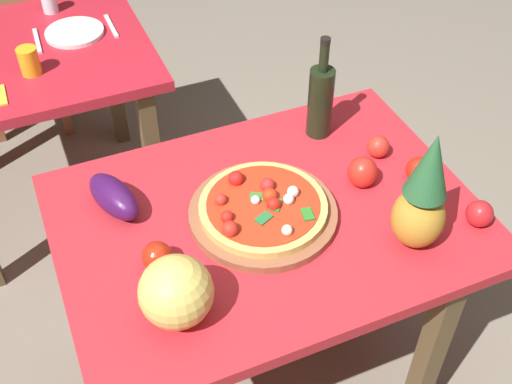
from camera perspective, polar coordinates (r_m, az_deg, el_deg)
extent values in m
plane|color=gray|center=(2.36, 0.79, -15.25)|extent=(10.00, 10.00, 0.00)
cube|color=brown|center=(2.01, 15.05, -14.07)|extent=(0.06, 0.06, 0.73)
cube|color=brown|center=(2.21, -11.60, -5.79)|extent=(0.06, 0.06, 0.73)
cube|color=brown|center=(2.37, 5.40, -0.67)|extent=(0.06, 0.06, 0.73)
cube|color=red|center=(1.76, 1.03, -2.53)|extent=(1.13, 0.82, 0.04)
cube|color=brown|center=(2.52, -9.01, 2.11)|extent=(0.06, 0.06, 0.73)
cube|color=brown|center=(3.07, -12.69, 9.97)|extent=(0.06, 0.06, 0.73)
cube|color=red|center=(2.55, -19.75, 11.25)|extent=(0.89, 0.79, 0.04)
cube|color=brown|center=(3.54, -16.67, 10.98)|extent=(0.04, 0.04, 0.41)
cube|color=brown|center=(3.26, -16.88, 7.91)|extent=(0.04, 0.04, 0.41)
cube|color=brown|center=(3.31, -20.42, 12.27)|extent=(0.48, 0.48, 0.04)
cube|color=brown|center=(3.05, -21.74, 14.02)|extent=(0.40, 0.13, 0.40)
cylinder|color=brown|center=(1.73, 0.65, -1.96)|extent=(0.40, 0.40, 0.02)
cylinder|color=#E1B75F|center=(1.71, 0.65, -1.41)|extent=(0.34, 0.34, 0.02)
cylinder|color=red|center=(1.70, 0.66, -1.10)|extent=(0.30, 0.30, 0.00)
sphere|color=red|center=(1.62, -2.32, -3.30)|extent=(0.04, 0.04, 0.04)
sphere|color=red|center=(1.71, 1.24, -0.29)|extent=(0.04, 0.04, 0.04)
sphere|color=red|center=(1.76, -1.79, 1.21)|extent=(0.04, 0.04, 0.04)
sphere|color=red|center=(1.74, 1.04, 0.62)|extent=(0.04, 0.04, 0.04)
sphere|color=red|center=(1.66, -2.59, -2.22)|extent=(0.03, 0.03, 0.03)
sphere|color=red|center=(1.70, -3.15, -0.68)|extent=(0.03, 0.03, 0.03)
sphere|color=red|center=(1.69, 1.58, -1.07)|extent=(0.04, 0.04, 0.04)
cube|color=#2C8029|center=(1.67, 4.60, -1.96)|extent=(0.04, 0.05, 0.00)
cube|color=#377C32|center=(1.71, 0.19, -0.41)|extent=(0.05, 0.05, 0.00)
cube|color=#2D8339|center=(1.69, 1.73, -1.15)|extent=(0.05, 0.05, 0.00)
cube|color=#277239|center=(1.66, 0.68, -2.34)|extent=(0.05, 0.04, 0.00)
sphere|color=white|center=(1.72, 3.29, 0.04)|extent=(0.03, 0.03, 0.03)
sphere|color=white|center=(1.70, 2.91, -0.64)|extent=(0.03, 0.03, 0.03)
sphere|color=white|center=(1.70, -0.05, -0.72)|extent=(0.03, 0.03, 0.03)
sphere|color=white|center=(1.62, 2.65, -3.44)|extent=(0.03, 0.03, 0.03)
cylinder|color=black|center=(1.95, 5.73, 7.89)|extent=(0.08, 0.08, 0.22)
cylinder|color=black|center=(1.86, 6.07, 11.81)|extent=(0.03, 0.03, 0.09)
cylinder|color=black|center=(1.84, 6.19, 13.21)|extent=(0.03, 0.03, 0.02)
ellipsoid|color=#C08A2D|center=(1.66, 14.18, -2.21)|extent=(0.13, 0.13, 0.17)
cone|color=#286236|center=(1.55, 15.28, 2.34)|extent=(0.11, 0.11, 0.18)
sphere|color=#E6CB62|center=(1.47, -7.11, -8.80)|extent=(0.17, 0.17, 0.17)
ellipsoid|color=red|center=(1.83, 9.43, 1.76)|extent=(0.08, 0.08, 0.09)
ellipsoid|color=#3C124B|center=(1.77, -12.51, -0.39)|extent=(0.15, 0.22, 0.09)
sphere|color=red|center=(1.61, -8.77, -5.66)|extent=(0.08, 0.08, 0.08)
sphere|color=red|center=(1.94, 10.78, 3.99)|extent=(0.07, 0.07, 0.07)
sphere|color=red|center=(1.79, 19.23, -1.81)|extent=(0.07, 0.07, 0.07)
sphere|color=red|center=(1.87, 14.29, 1.92)|extent=(0.08, 0.08, 0.08)
cylinder|color=#F5A71E|center=(2.38, -19.50, 10.89)|extent=(0.07, 0.07, 0.10)
cylinder|color=silver|center=(2.76, -17.93, 15.93)|extent=(0.06, 0.06, 0.10)
cylinder|color=white|center=(2.59, -15.81, 13.48)|extent=(0.22, 0.22, 0.02)
cube|color=silver|center=(2.59, -18.85, 12.58)|extent=(0.02, 0.18, 0.01)
cube|color=silver|center=(2.61, -12.73, 14.18)|extent=(0.02, 0.18, 0.01)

